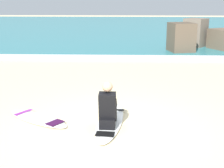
# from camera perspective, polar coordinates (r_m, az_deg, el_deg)

# --- Properties ---
(ground_plane) EXTENTS (80.00, 80.00, 0.00)m
(ground_plane) POSITION_cam_1_polar(r_m,az_deg,el_deg) (6.86, -0.53, -7.87)
(ground_plane) COLOR beige
(sea) EXTENTS (80.00, 28.00, 0.10)m
(sea) POSITION_cam_1_polar(r_m,az_deg,el_deg) (27.90, 1.49, 9.65)
(sea) COLOR teal
(sea) RESTS_ON ground
(breaking_foam) EXTENTS (80.00, 0.90, 0.11)m
(breaking_foam) POSITION_cam_1_polar(r_m,az_deg,el_deg) (14.32, 0.88, 4.52)
(breaking_foam) COLOR white
(breaking_foam) RESTS_ON ground
(surfboard_main) EXTENTS (0.74, 2.40, 0.08)m
(surfboard_main) POSITION_cam_1_polar(r_m,az_deg,el_deg) (7.19, -0.30, -6.46)
(surfboard_main) COLOR white
(surfboard_main) RESTS_ON ground
(surfer_seated) EXTENTS (0.38, 0.71, 0.95)m
(surfer_seated) POSITION_cam_1_polar(r_m,az_deg,el_deg) (6.76, -0.74, -4.28)
(surfer_seated) COLOR black
(surfer_seated) RESTS_ON surfboard_main
(surfboard_spare_near) EXTENTS (1.74, 1.45, 0.08)m
(surfboard_spare_near) POSITION_cam_1_polar(r_m,az_deg,el_deg) (7.54, -12.70, -5.79)
(surfboard_spare_near) COLOR white
(surfboard_spare_near) RESTS_ON ground
(rock_outcrop_distant) EXTENTS (3.84, 2.99, 1.53)m
(rock_outcrop_distant) POSITION_cam_1_polar(r_m,az_deg,el_deg) (17.01, 15.34, 7.73)
(rock_outcrop_distant) COLOR brown
(rock_outcrop_distant) RESTS_ON ground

